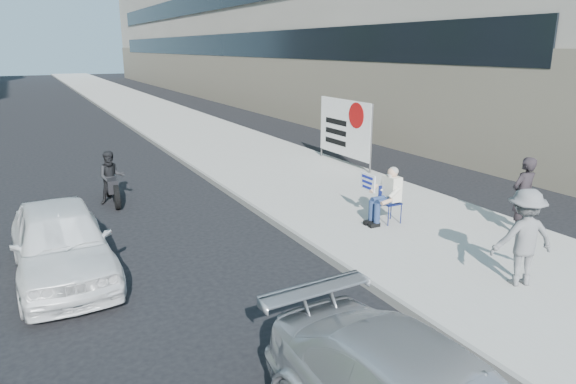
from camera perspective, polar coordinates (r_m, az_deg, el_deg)
ground at (r=9.22m, az=-2.07°, el=-10.16°), size 160.00×160.00×0.00m
near_sidewalk at (r=28.79m, az=-12.21°, el=7.52°), size 5.00×120.00×0.15m
seated_protester at (r=11.80m, az=10.85°, el=-0.05°), size 0.83×1.12×1.31m
jogger at (r=9.43m, az=24.70°, el=-4.59°), size 1.22×0.94×1.67m
pedestrian_woman at (r=12.07m, az=24.67°, el=-0.32°), size 0.61×0.40×1.67m
protest_banner at (r=17.64m, az=6.30°, el=7.10°), size 0.08×3.06×2.20m
white_sedan_near at (r=10.08m, az=-23.90°, el=-5.07°), size 1.69×4.02×1.36m
motorcycle at (r=14.41m, az=-19.01°, el=1.27°), size 0.74×2.05×1.42m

